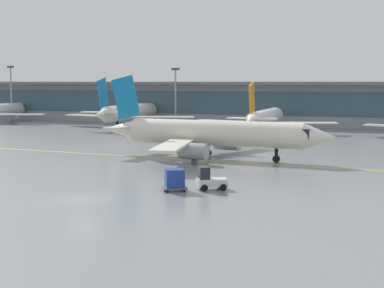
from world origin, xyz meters
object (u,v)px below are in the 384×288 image
(taxiing_regional_jet, at_px, (212,134))
(apron_light_mast_1, at_px, (176,94))
(gate_airplane_1, at_px, (129,112))
(cargo_dolly_lead, at_px, (175,179))
(baggage_tug, at_px, (210,180))
(gate_airplane_2, at_px, (265,118))
(apron_light_mast_0, at_px, (11,91))

(taxiing_regional_jet, bearing_deg, apron_light_mast_1, 120.93)
(gate_airplane_1, distance_m, apron_light_mast_1, 10.96)
(cargo_dolly_lead, bearing_deg, baggage_tug, 0.00)
(baggage_tug, distance_m, cargo_dolly_lead, 3.16)
(gate_airplane_2, relative_size, cargo_dolly_lead, 11.02)
(gate_airplane_1, relative_size, taxiing_regional_jet, 1.00)
(apron_light_mast_0, xyz_separation_m, apron_light_mast_1, (43.71, -0.61, -0.45))
(taxiing_regional_jet, relative_size, cargo_dolly_lead, 12.04)
(cargo_dolly_lead, height_order, apron_light_mast_0, apron_light_mast_0)
(cargo_dolly_lead, xyz_separation_m, apron_light_mast_1, (-30.33, 72.74, 5.90))
(gate_airplane_1, distance_m, baggage_tug, 76.29)
(baggage_tug, bearing_deg, gate_airplane_2, 68.19)
(baggage_tug, bearing_deg, apron_light_mast_1, 83.45)
(gate_airplane_1, relative_size, baggage_tug, 10.72)
(apron_light_mast_0, relative_size, apron_light_mast_1, 1.07)
(cargo_dolly_lead, distance_m, apron_light_mast_1, 79.03)
(taxiing_regional_jet, distance_m, baggage_tug, 22.02)
(gate_airplane_1, height_order, cargo_dolly_lead, gate_airplane_1)
(baggage_tug, relative_size, cargo_dolly_lead, 1.12)
(gate_airplane_2, relative_size, apron_light_mast_0, 2.15)
(gate_airplane_2, xyz_separation_m, apron_light_mast_1, (-22.84, 11.28, 4.08))
(baggage_tug, height_order, cargo_dolly_lead, baggage_tug)
(baggage_tug, bearing_deg, taxiing_regional_jet, 77.26)
(gate_airplane_2, relative_size, apron_light_mast_1, 2.30)
(gate_airplane_1, xyz_separation_m, cargo_dolly_lead, (38.13, -66.06, -2.09))
(gate_airplane_2, distance_m, baggage_tug, 60.71)
(apron_light_mast_0, height_order, apron_light_mast_1, apron_light_mast_0)
(gate_airplane_1, relative_size, apron_light_mast_0, 2.35)
(gate_airplane_2, bearing_deg, baggage_tug, -173.12)
(taxiing_regional_jet, bearing_deg, gate_airplane_2, 98.23)
(cargo_dolly_lead, height_order, apron_light_mast_1, apron_light_mast_1)
(taxiing_regional_jet, xyz_separation_m, cargo_dolly_lead, (4.34, -22.39, -2.09))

